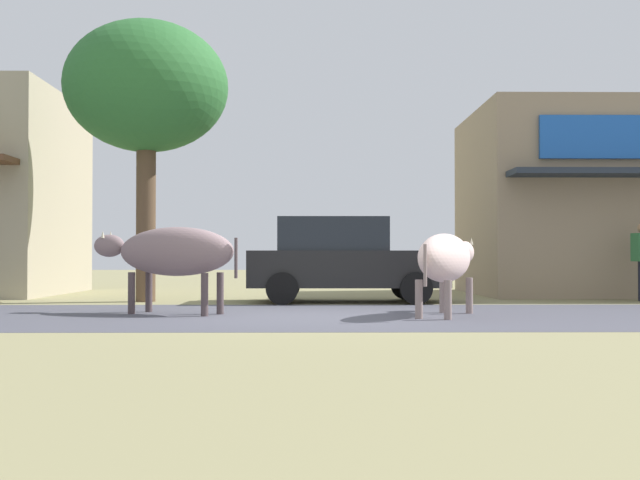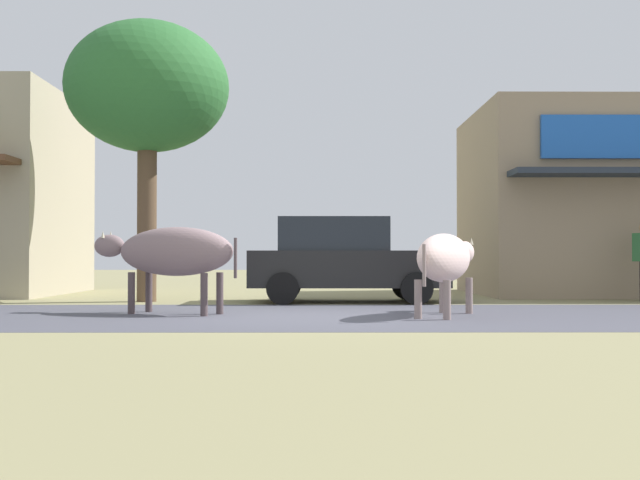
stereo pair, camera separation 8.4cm
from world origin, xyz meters
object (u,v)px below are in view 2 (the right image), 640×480
object	(u,v)px
roadside_tree	(147,89)
cow_far_dark	(446,259)
cow_near_brown	(172,252)
parked_hatchback_car	(344,259)

from	to	relation	value
roadside_tree	cow_far_dark	world-z (taller)	roadside_tree
roadside_tree	cow_far_dark	xyz separation A→B (m)	(5.28, -3.82, -3.34)
cow_near_brown	cow_far_dark	bearing A→B (deg)	-5.82
cow_near_brown	cow_far_dark	size ratio (longest dim) A/B	0.98
parked_hatchback_car	cow_near_brown	size ratio (longest dim) A/B	1.52
parked_hatchback_car	cow_far_dark	size ratio (longest dim) A/B	1.49
cow_far_dark	cow_near_brown	bearing A→B (deg)	174.18
parked_hatchback_car	cow_near_brown	world-z (taller)	parked_hatchback_car
cow_far_dark	roadside_tree	bearing A→B (deg)	144.12
parked_hatchback_car	cow_near_brown	xyz separation A→B (m)	(-2.78, -3.24, 0.11)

